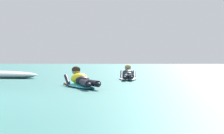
{
  "coord_description": "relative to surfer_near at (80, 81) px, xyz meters",
  "views": [
    {
      "loc": [
        3.94,
        -5.56,
        0.64
      ],
      "look_at": [
        2.39,
        6.36,
        0.44
      ],
      "focal_mm": 63.44,
      "sensor_mm": 36.0,
      "label": 1
    }
  ],
  "objects": [
    {
      "name": "ground_plane",
      "position": [
        -1.95,
        6.18,
        -0.14
      ],
      "size": [
        120.0,
        120.0,
        0.0
      ],
      "primitive_type": "plane",
      "color": "#387A75"
    },
    {
      "name": "surfer_near",
      "position": [
        0.0,
        0.0,
        0.0
      ],
      "size": [
        1.47,
        2.58,
        0.54
      ],
      "color": "#2DB2D1",
      "rests_on": "ground"
    },
    {
      "name": "surfer_far",
      "position": [
        0.81,
        3.87,
        -0.0
      ],
      "size": [
        0.79,
        2.69,
        0.55
      ],
      "color": "silver",
      "rests_on": "ground"
    },
    {
      "name": "whitewater_front",
      "position": [
        -3.94,
        4.41,
        -0.01
      ],
      "size": [
        3.28,
        1.68,
        0.26
      ],
      "color": "white",
      "rests_on": "ground"
    }
  ]
}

